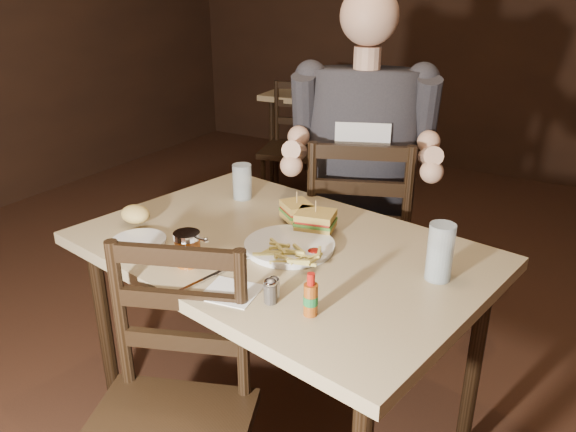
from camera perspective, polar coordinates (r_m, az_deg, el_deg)
The scene contains 23 objects.
room_shell at distance 1.54m, azimuth 1.22°, elevation 17.44°, with size 7.00×7.00×7.00m.
main_table at distance 1.82m, azimuth -0.80°, elevation -5.07°, with size 1.40×1.06×0.77m.
bg_table at distance 4.36m, azimuth 4.14°, elevation 11.43°, with size 0.86×0.86×0.77m.
chair_far at distance 2.48m, azimuth 7.07°, elevation -2.44°, with size 0.45×0.50×0.98m, color black, non-canonical shape.
bg_chair_far at distance 4.90m, azimuth 6.96°, elevation 9.74°, with size 0.41×0.45×0.88m, color black, non-canonical shape.
bg_chair_near at distance 3.94m, azimuth 0.46°, elevation 6.71°, with size 0.41×0.45×0.89m, color black, non-canonical shape.
diner at distance 2.25m, azimuth 7.68°, elevation 9.22°, with size 0.59×0.47×1.03m, color #2C2A2F, non-canonical shape.
dinner_plate at distance 1.75m, azimuth 0.15°, elevation -3.15°, with size 0.27×0.27×0.02m, color white.
sandwich_left at distance 1.91m, azimuth 0.91°, elevation 1.01°, with size 0.11×0.09×0.09m, color #D4B052, non-canonical shape.
sandwich_right at distance 1.84m, azimuth 2.83°, elevation 0.18°, with size 0.12×0.10×0.10m, color #D4B052, non-canonical shape.
fries_pile at distance 1.65m, azimuth 0.08°, elevation -3.84°, with size 0.24×0.17×0.04m, color #CABB5F, non-canonical shape.
ketchup_dollop at distance 1.70m, azimuth 2.72°, elevation -3.57°, with size 0.04×0.04×0.01m, color maroon.
glass_left at distance 2.14m, azimuth -4.67°, elevation 3.50°, with size 0.07×0.07×0.13m, color silver.
glass_right at distance 1.61m, azimuth 15.20°, elevation -3.55°, with size 0.07×0.07×0.17m, color silver.
hot_sauce at distance 1.40m, azimuth 2.33°, elevation -7.95°, with size 0.04×0.04×0.12m, color #8A3F10, non-canonical shape.
salt_shaker at distance 1.49m, azimuth -1.43°, elevation -7.26°, with size 0.03×0.03×0.06m, color white, non-canonical shape.
pepper_shaker at distance 1.46m, azimuth -1.79°, elevation -7.66°, with size 0.04×0.04×0.06m, color #38332D, non-canonical shape.
syrup_dispenser at distance 1.67m, azimuth -10.17°, elevation -3.27°, with size 0.08×0.08×0.10m, color #8A3F10, non-canonical shape.
napkin at distance 1.53m, azimuth -5.79°, elevation -7.70°, with size 0.14×0.13×0.00m, color white.
knife at distance 1.60m, azimuth -8.27°, elevation -6.27°, with size 0.01×0.19×0.00m, color silver.
fork at distance 1.65m, azimuth -5.77°, elevation -5.07°, with size 0.01×0.14×0.00m, color silver.
side_plate at distance 1.84m, azimuth -14.91°, elevation -2.64°, with size 0.17×0.17×0.01m, color white.
bread_roll at distance 1.97m, azimuth -15.24°, elevation 0.19°, with size 0.10×0.09×0.06m, color tan.
Camera 1 is at (0.74, -1.34, 1.55)m, focal length 35.00 mm.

